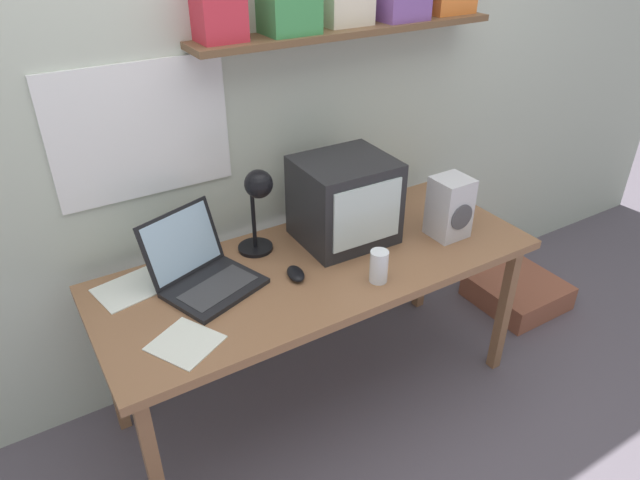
% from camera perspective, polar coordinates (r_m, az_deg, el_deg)
% --- Properties ---
extents(ground_plane, '(12.00, 12.00, 0.00)m').
position_cam_1_polar(ground_plane, '(2.65, 0.00, -15.02)').
color(ground_plane, '#5D555F').
extents(back_wall, '(5.60, 0.24, 2.60)m').
position_cam_1_polar(back_wall, '(2.31, -5.74, 15.95)').
color(back_wall, beige).
rests_on(back_wall, ground_plane).
extents(corner_desk, '(1.71, 0.68, 0.70)m').
position_cam_1_polar(corner_desk, '(2.23, 0.00, -3.49)').
color(corner_desk, '#906140').
rests_on(corner_desk, ground_plane).
extents(crt_monitor, '(0.37, 0.34, 0.34)m').
position_cam_1_polar(crt_monitor, '(2.27, 2.46, 3.98)').
color(crt_monitor, '#232326').
rests_on(crt_monitor, corner_desk).
extents(laptop, '(0.41, 0.41, 0.25)m').
position_cam_1_polar(laptop, '(2.09, -11.88, -2.77)').
color(laptop, black).
rests_on(laptop, corner_desk).
extents(desk_lamp, '(0.14, 0.19, 0.37)m').
position_cam_1_polar(desk_lamp, '(2.13, -6.25, 4.19)').
color(desk_lamp, black).
rests_on(desk_lamp, corner_desk).
extents(juice_glass, '(0.07, 0.07, 0.12)m').
position_cam_1_polar(juice_glass, '(2.07, 5.90, -2.77)').
color(juice_glass, white).
rests_on(juice_glass, corner_desk).
extents(space_heater, '(0.14, 0.14, 0.25)m').
position_cam_1_polar(space_heater, '(2.37, 12.85, 3.20)').
color(space_heater, silver).
rests_on(space_heater, corner_desk).
extents(computer_mouse, '(0.08, 0.11, 0.03)m').
position_cam_1_polar(computer_mouse, '(2.10, -2.45, -3.39)').
color(computer_mouse, black).
rests_on(computer_mouse, corner_desk).
extents(open_notebook, '(0.30, 0.23, 0.00)m').
position_cam_1_polar(open_notebook, '(2.16, -18.02, -4.47)').
color(open_notebook, white).
rests_on(open_notebook, corner_desk).
extents(printed_handout, '(0.25, 0.26, 0.00)m').
position_cam_1_polar(printed_handout, '(1.87, -13.31, -9.99)').
color(printed_handout, white).
rests_on(printed_handout, corner_desk).
extents(floor_cushion, '(0.43, 0.43, 0.13)m').
position_cam_1_polar(floor_cushion, '(3.29, 19.08, -4.86)').
color(floor_cushion, '#9A553E').
rests_on(floor_cushion, ground_plane).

